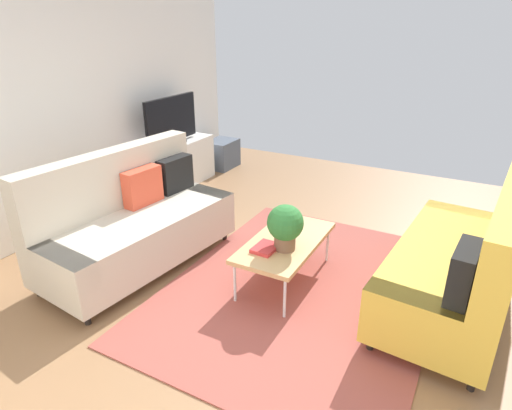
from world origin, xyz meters
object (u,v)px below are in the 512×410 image
object	(u,v)px
tv	(171,121)
vase_0	(140,148)
couch_beige	(134,221)
storage_trunk	(222,154)
bottle_0	(155,144)
table_book_0	(265,248)
couch_green	(462,263)
tv_console	(174,166)
coffee_table	(285,243)
potted_plant	(285,225)
bottle_2	(166,142)
bottle_1	(160,143)

from	to	relation	value
tv	vase_0	distance (m)	0.63
couch_beige	storage_trunk	xyz separation A→B (m)	(2.93, 0.88, -0.23)
bottle_0	table_book_0	bearing A→B (deg)	-119.99
couch_green	vase_0	bearing A→B (deg)	86.11
tv	vase_0	xyz separation A→B (m)	(-0.58, 0.07, -0.23)
tv_console	bottle_0	bearing A→B (deg)	-174.03
coffee_table	potted_plant	xyz separation A→B (m)	(-0.14, -0.06, 0.25)
couch_green	tv_console	xyz separation A→B (m)	(1.18, 3.81, -0.12)
couch_green	storage_trunk	bearing A→B (deg)	63.39
tv	potted_plant	distance (m)	2.93
bottle_2	table_book_0	bearing A→B (deg)	-123.71
potted_plant	bottle_0	size ratio (longest dim) A/B	2.17
storage_trunk	table_book_0	size ratio (longest dim) A/B	2.17
tv	storage_trunk	bearing A→B (deg)	-4.16
table_book_0	vase_0	size ratio (longest dim) A/B	1.46
table_book_0	vase_0	world-z (taller)	vase_0
table_book_0	bottle_1	xyz separation A→B (m)	(1.41, 2.28, 0.29)
tv_console	bottle_0	distance (m)	0.56
bottle_0	couch_green	bearing A→B (deg)	-101.90
storage_trunk	potted_plant	world-z (taller)	potted_plant
table_book_0	vase_0	bearing A→B (deg)	64.74
couch_beige	bottle_0	xyz separation A→B (m)	(1.45, 0.94, 0.29)
tv_console	coffee_table	bearing A→B (deg)	-121.34
tv_console	bottle_1	xyz separation A→B (m)	(-0.29, -0.04, 0.41)
couch_beige	vase_0	size ratio (longest dim) A/B	12.09
storage_trunk	tv_console	bearing A→B (deg)	174.81
potted_plant	bottle_0	bearing A→B (deg)	63.19
bottle_0	bottle_2	size ratio (longest dim) A/B	1.27
tv_console	bottle_0	world-z (taller)	bottle_0
couch_beige	vase_0	distance (m)	1.64
storage_trunk	bottle_0	distance (m)	1.57
couch_beige	storage_trunk	distance (m)	3.07
couch_beige	table_book_0	xyz separation A→B (m)	(0.14, -1.34, -0.01)
table_book_0	vase_0	distance (m)	2.64
couch_beige	couch_green	distance (m)	2.91
potted_plant	couch_beige	bearing A→B (deg)	98.87
table_book_0	coffee_table	bearing A→B (deg)	-17.70
couch_green	potted_plant	size ratio (longest dim) A/B	4.91
storage_trunk	vase_0	size ratio (longest dim) A/B	3.17
couch_green	bottle_2	xyz separation A→B (m)	(1.00, 3.77, 0.27)
coffee_table	bottle_1	distance (m)	2.65
couch_beige	couch_green	size ratio (longest dim) A/B	1.01
coffee_table	storage_trunk	world-z (taller)	storage_trunk
table_book_0	vase_0	xyz separation A→B (m)	(1.12, 2.37, 0.29)
coffee_table	bottle_2	bearing A→B (deg)	61.46
coffee_table	bottle_2	xyz separation A→B (m)	(1.28, 2.36, 0.32)
storage_trunk	bottle_2	size ratio (longest dim) A/B	3.58
coffee_table	tv	size ratio (longest dim) A/B	1.10
storage_trunk	couch_green	bearing A→B (deg)	-121.52
tv_console	bottle_1	world-z (taller)	bottle_1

